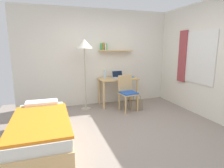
{
  "coord_description": "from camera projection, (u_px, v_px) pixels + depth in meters",
  "views": [
    {
      "loc": [
        -1.3,
        -3.08,
        1.6
      ],
      "look_at": [
        -0.12,
        0.51,
        0.85
      ],
      "focal_mm": 30.15,
      "sensor_mm": 36.0,
      "label": 1
    }
  ],
  "objects": [
    {
      "name": "handbag",
      "position": [
        137.0,
        105.0,
        4.79
      ],
      "size": [
        0.32,
        0.11,
        0.43
      ],
      "color": "gray",
      "rests_on": "ground_plane"
    },
    {
      "name": "laptop",
      "position": [
        118.0,
        76.0,
        5.22
      ],
      "size": [
        0.32,
        0.21,
        0.2
      ],
      "color": "#B7BABF",
      "rests_on": "desk"
    },
    {
      "name": "book_stack",
      "position": [
        131.0,
        77.0,
        5.22
      ],
      "size": [
        0.18,
        0.23,
        0.04
      ],
      "color": "gold",
      "rests_on": "desk"
    },
    {
      "name": "bed",
      "position": [
        41.0,
        130.0,
        3.13
      ],
      "size": [
        0.88,
        1.85,
        0.54
      ],
      "color": "tan",
      "rests_on": "ground_plane"
    },
    {
      "name": "desk",
      "position": [
        118.0,
        83.0,
        5.18
      ],
      "size": [
        1.05,
        0.56,
        0.75
      ],
      "color": "tan",
      "rests_on": "ground_plane"
    },
    {
      "name": "ground_plane",
      "position": [
        127.0,
        132.0,
        3.58
      ],
      "size": [
        5.28,
        5.28,
        0.0
      ],
      "primitive_type": "plane",
      "color": "gray"
    },
    {
      "name": "wall_back",
      "position": [
        99.0,
        58.0,
        5.21
      ],
      "size": [
        4.4,
        0.27,
        2.6
      ],
      "color": "silver",
      "rests_on": "ground_plane"
    },
    {
      "name": "standing_lamp",
      "position": [
        84.0,
        48.0,
        4.59
      ],
      "size": [
        0.4,
        0.4,
        1.78
      ],
      "color": "#B2A893",
      "rests_on": "ground_plane"
    },
    {
      "name": "water_bottle",
      "position": [
        105.0,
        74.0,
        5.07
      ],
      "size": [
        0.06,
        0.06,
        0.23
      ],
      "primitive_type": "cylinder",
      "color": "silver",
      "rests_on": "desk"
    },
    {
      "name": "desk_chair",
      "position": [
        127.0,
        91.0,
        4.76
      ],
      "size": [
        0.46,
        0.45,
        0.89
      ],
      "color": "tan",
      "rests_on": "ground_plane"
    },
    {
      "name": "wall_right",
      "position": [
        215.0,
        61.0,
        3.98
      ],
      "size": [
        0.1,
        4.4,
        2.6
      ],
      "color": "silver",
      "rests_on": "ground_plane"
    }
  ]
}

